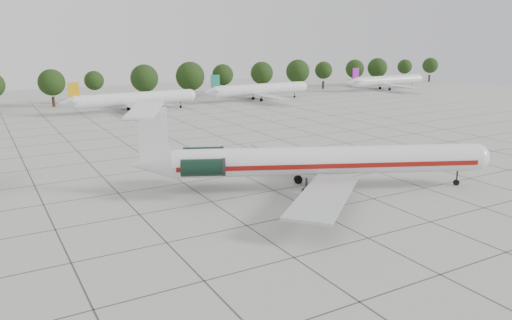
# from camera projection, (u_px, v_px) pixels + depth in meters

# --- Properties ---
(ground) EXTENTS (260.00, 260.00, 0.00)m
(ground) POSITION_uv_depth(u_px,v_px,m) (274.00, 191.00, 58.03)
(ground) COLOR #A9A9A2
(ground) RESTS_ON ground
(apron_joints) EXTENTS (170.00, 170.00, 0.02)m
(apron_joints) POSITION_uv_depth(u_px,v_px,m) (218.00, 162.00, 70.65)
(apron_joints) COLOR #383838
(apron_joints) RESTS_ON ground
(main_airliner) EXTENTS (40.39, 30.28, 9.91)m
(main_airliner) POSITION_uv_depth(u_px,v_px,m) (308.00, 161.00, 57.54)
(main_airliner) COLOR silver
(main_airliner) RESTS_ON ground
(ground_crew) EXTENTS (0.58, 0.38, 1.59)m
(ground_crew) POSITION_uv_depth(u_px,v_px,m) (464.00, 166.00, 65.48)
(ground_crew) COLOR yellow
(ground_crew) RESTS_ON ground
(bg_airliner_c) EXTENTS (28.24, 27.20, 7.40)m
(bg_airliner_c) POSITION_uv_depth(u_px,v_px,m) (134.00, 99.00, 115.61)
(bg_airliner_c) COLOR silver
(bg_airliner_c) RESTS_ON ground
(bg_airliner_d) EXTENTS (28.24, 27.20, 7.40)m
(bg_airliner_d) POSITION_uv_depth(u_px,v_px,m) (260.00, 90.00, 135.06)
(bg_airliner_d) COLOR silver
(bg_airliner_d) RESTS_ON ground
(bg_airliner_e) EXTENTS (28.24, 27.20, 7.40)m
(bg_airliner_e) POSITION_uv_depth(u_px,v_px,m) (387.00, 81.00, 160.14)
(bg_airliner_e) COLOR silver
(bg_airliner_e) RESTS_ON ground
(tree_line) EXTENTS (249.86, 8.44, 10.22)m
(tree_line) POSITION_uv_depth(u_px,v_px,m) (52.00, 83.00, 122.41)
(tree_line) COLOR #332114
(tree_line) RESTS_ON ground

